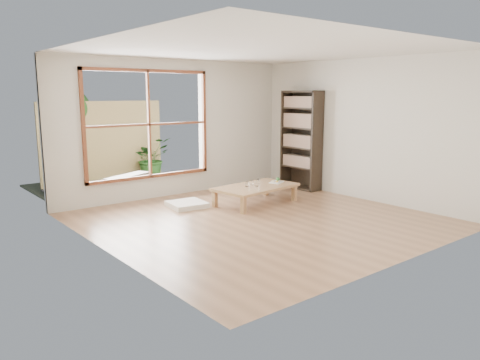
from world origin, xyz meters
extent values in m
plane|color=#A37551|center=(0.00, 0.00, 0.00)|extent=(5.00, 5.00, 0.00)
cube|color=#AF7C55|center=(0.66, 0.85, 0.31)|extent=(1.60, 1.02, 0.05)
cube|color=#AF7C55|center=(0.03, 0.42, 0.14)|extent=(0.08, 0.08, 0.28)
cube|color=#AF7C55|center=(-0.05, 1.12, 0.14)|extent=(0.08, 0.08, 0.28)
cube|color=#AF7C55|center=(1.38, 0.58, 0.14)|extent=(0.08, 0.08, 0.28)
cube|color=#AF7C55|center=(1.30, 1.28, 0.14)|extent=(0.08, 0.08, 0.28)
cube|color=white|center=(-0.44, 1.42, 0.04)|extent=(0.67, 0.67, 0.09)
cube|color=#2F251A|center=(2.32, 1.33, 1.01)|extent=(0.32, 0.91, 2.02)
cylinder|color=silver|center=(0.66, 0.80, 0.39)|extent=(0.07, 0.07, 0.12)
cylinder|color=silver|center=(0.83, 0.96, 0.37)|extent=(0.06, 0.06, 0.09)
cylinder|color=silver|center=(0.65, 0.95, 0.37)|extent=(0.06, 0.06, 0.08)
cylinder|color=silver|center=(0.51, 0.90, 0.37)|extent=(0.07, 0.07, 0.09)
cube|color=white|center=(1.17, 0.84, 0.34)|extent=(0.33, 0.29, 0.02)
sphere|color=#2D6D2B|center=(1.24, 0.88, 0.38)|extent=(0.07, 0.07, 0.07)
cube|color=gold|center=(1.14, 0.80, 0.36)|extent=(0.06, 0.06, 0.02)
cube|color=beige|center=(1.10, 0.87, 0.36)|extent=(0.07, 0.07, 0.02)
cylinder|color=silver|center=(1.20, 0.78, 0.35)|extent=(0.15, 0.07, 0.01)
cube|color=#322C24|center=(-0.60, 3.56, 0.00)|extent=(2.80, 2.00, 0.05)
cube|color=#2F251A|center=(-0.72, 3.15, 0.34)|extent=(1.11, 0.73, 0.04)
cube|color=#2F251A|center=(-1.12, 2.83, 0.17)|extent=(0.08, 0.08, 0.30)
cube|color=#2F251A|center=(-1.22, 3.04, 0.17)|extent=(0.08, 0.08, 0.30)
cube|color=#2F251A|center=(-0.22, 3.25, 0.17)|extent=(0.08, 0.08, 0.30)
cube|color=#2F251A|center=(-0.32, 3.46, 0.17)|extent=(0.08, 0.08, 0.30)
cube|color=tan|center=(-0.60, 4.56, 0.90)|extent=(2.80, 0.06, 1.80)
imported|color=#265720|center=(0.42, 4.29, 0.49)|extent=(0.97, 0.89, 0.93)
imported|color=#265720|center=(-1.55, 4.25, 0.52)|extent=(0.68, 0.62, 0.99)
cylinder|color=#4C3D2D|center=(-1.30, 4.86, 0.80)|extent=(0.14, 0.14, 1.60)
sphere|color=#265720|center=(-1.18, 4.86, 1.65)|extent=(0.84, 0.84, 0.84)
sphere|color=#265720|center=(-1.45, 4.94, 1.45)|extent=(0.70, 0.70, 0.70)
sphere|color=#265720|center=(-1.27, 4.76, 1.90)|extent=(0.64, 0.64, 0.64)
camera|label=1|loc=(-4.72, -5.40, 1.97)|focal=35.00mm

